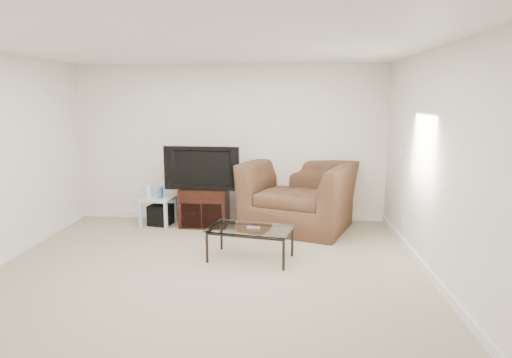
# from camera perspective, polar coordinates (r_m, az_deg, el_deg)

# --- Properties ---
(floor) EXTENTS (5.00, 5.00, 0.00)m
(floor) POSITION_cam_1_polar(r_m,az_deg,el_deg) (5.25, -6.39, -11.98)
(floor) COLOR tan
(floor) RESTS_ON ground
(ceiling) EXTENTS (5.00, 5.00, 0.00)m
(ceiling) POSITION_cam_1_polar(r_m,az_deg,el_deg) (4.90, -6.98, 16.26)
(ceiling) COLOR white
(ceiling) RESTS_ON ground
(wall_back) EXTENTS (5.00, 0.02, 2.50)m
(wall_back) POSITION_cam_1_polar(r_m,az_deg,el_deg) (7.38, -3.28, 4.48)
(wall_back) COLOR silver
(wall_back) RESTS_ON ground
(wall_right) EXTENTS (0.02, 5.00, 2.50)m
(wall_right) POSITION_cam_1_polar(r_m,az_deg,el_deg) (5.11, 22.10, 1.28)
(wall_right) COLOR silver
(wall_right) RESTS_ON ground
(plate_back) EXTENTS (0.12, 0.02, 0.12)m
(plate_back) POSITION_cam_1_polar(r_m,az_deg,el_deg) (7.66, -13.78, 4.41)
(plate_back) COLOR white
(plate_back) RESTS_ON wall_back
(plate_right_switch) EXTENTS (0.02, 0.09, 0.13)m
(plate_right_switch) POSITION_cam_1_polar(r_m,az_deg,el_deg) (6.63, 17.65, 3.40)
(plate_right_switch) COLOR white
(plate_right_switch) RESTS_ON wall_right
(plate_right_outlet) EXTENTS (0.02, 0.08, 0.12)m
(plate_right_outlet) POSITION_cam_1_polar(r_m,az_deg,el_deg) (6.52, 17.85, -5.23)
(plate_right_outlet) COLOR white
(plate_right_outlet) RESTS_ON wall_right
(tv_stand) EXTENTS (0.73, 0.52, 0.60)m
(tv_stand) POSITION_cam_1_polar(r_m,az_deg,el_deg) (7.15, -6.45, -3.49)
(tv_stand) COLOR black
(tv_stand) RESTS_ON floor
(dvd_player) EXTENTS (0.38, 0.27, 0.05)m
(dvd_player) POSITION_cam_1_polar(r_m,az_deg,el_deg) (7.07, -6.55, -1.99)
(dvd_player) COLOR black
(dvd_player) RESTS_ON tv_stand
(television) EXTENTS (1.08, 0.29, 0.66)m
(television) POSITION_cam_1_polar(r_m,az_deg,el_deg) (7.00, -6.60, 1.48)
(television) COLOR black
(television) RESTS_ON tv_stand
(side_table) EXTENTS (0.51, 0.51, 0.44)m
(side_table) POSITION_cam_1_polar(r_m,az_deg,el_deg) (7.33, -12.10, -3.96)
(side_table) COLOR #A2BEC7
(side_table) RESTS_ON floor
(subwoofer) EXTENTS (0.38, 0.38, 0.32)m
(subwoofer) POSITION_cam_1_polar(r_m,az_deg,el_deg) (7.35, -11.83, -4.42)
(subwoofer) COLOR black
(subwoofer) RESTS_ON floor
(game_console) EXTENTS (0.07, 0.15, 0.20)m
(game_console) POSITION_cam_1_polar(r_m,az_deg,el_deg) (7.28, -13.04, -1.50)
(game_console) COLOR white
(game_console) RESTS_ON side_table
(game_case) EXTENTS (0.05, 0.13, 0.17)m
(game_case) POSITION_cam_1_polar(r_m,az_deg,el_deg) (7.22, -11.85, -1.66)
(game_case) COLOR #337FCC
(game_case) RESTS_ON side_table
(recliner) EXTENTS (1.81, 1.50, 1.35)m
(recliner) POSITION_cam_1_polar(r_m,az_deg,el_deg) (6.97, 5.36, -0.64)
(recliner) COLOR brown
(recliner) RESTS_ON floor
(coffee_table) EXTENTS (1.12, 0.78, 0.40)m
(coffee_table) POSITION_cam_1_polar(r_m,az_deg,el_deg) (5.67, -0.70, -8.10)
(coffee_table) COLOR black
(coffee_table) RESTS_ON floor
(remote) EXTENTS (0.16, 0.07, 0.02)m
(remote) POSITION_cam_1_polar(r_m,az_deg,el_deg) (5.61, -0.34, -6.05)
(remote) COLOR #B2B2B7
(remote) RESTS_ON coffee_table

